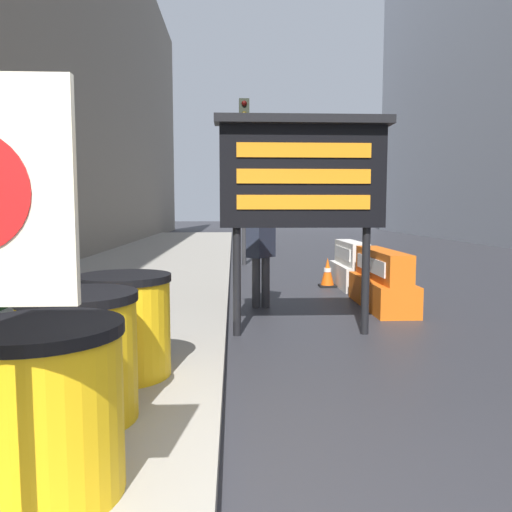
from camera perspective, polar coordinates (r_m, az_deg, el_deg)
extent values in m
cylinder|color=yellow|center=(2.79, -23.04, -16.48)|extent=(0.76, 0.76, 0.81)
cylinder|color=black|center=(2.66, -23.39, -7.71)|extent=(0.79, 0.79, 0.06)
cylinder|color=yellow|center=(3.62, -19.55, -11.24)|extent=(0.76, 0.76, 0.81)
cylinder|color=black|center=(3.52, -19.77, -4.43)|extent=(0.79, 0.79, 0.06)
cylinder|color=yellow|center=(4.43, -14.73, -8.04)|extent=(0.76, 0.76, 0.81)
cylinder|color=black|center=(4.35, -14.87, -2.45)|extent=(0.79, 0.79, 0.06)
cylinder|color=black|center=(6.18, -2.20, -2.98)|extent=(0.10, 0.10, 1.35)
cylinder|color=black|center=(6.40, 12.41, -2.82)|extent=(0.10, 0.10, 1.35)
cube|color=black|center=(6.19, 5.34, 8.99)|extent=(2.01, 0.24, 1.23)
cube|color=black|center=(6.19, 5.49, 15.19)|extent=(2.13, 0.34, 0.10)
cube|color=orange|center=(6.08, 5.53, 11.96)|extent=(1.61, 0.02, 0.17)
cube|color=orange|center=(6.06, 5.51, 9.06)|extent=(1.61, 0.02, 0.17)
cube|color=orange|center=(6.04, 5.48, 6.14)|extent=(1.61, 0.02, 0.17)
cube|color=orange|center=(8.25, 14.16, -4.14)|extent=(0.61, 1.94, 0.46)
cube|color=orange|center=(8.18, 14.24, -0.95)|extent=(0.37, 1.94, 0.46)
cube|color=white|center=(8.13, 12.92, -0.96)|extent=(0.02, 1.55, 0.23)
cube|color=silver|center=(10.24, 10.80, -2.22)|extent=(0.57, 1.63, 0.46)
cube|color=silver|center=(10.19, 10.85, 0.35)|extent=(0.34, 1.63, 0.46)
cube|color=white|center=(10.15, 9.85, 0.34)|extent=(0.02, 1.30, 0.23)
cube|color=black|center=(10.22, 8.15, -3.39)|extent=(0.33, 0.33, 0.04)
cone|color=#EA560F|center=(10.18, 8.18, -1.74)|extent=(0.27, 0.27, 0.55)
cylinder|color=white|center=(10.17, 8.18, -1.59)|extent=(0.15, 0.15, 0.08)
cube|color=black|center=(7.98, 15.28, -6.01)|extent=(0.32, 0.32, 0.04)
cone|color=#EA560F|center=(7.93, 15.33, -4.02)|extent=(0.25, 0.25, 0.52)
cylinder|color=white|center=(7.93, 15.33, -3.83)|extent=(0.15, 0.15, 0.07)
cylinder|color=#2D2D30|center=(14.02, -1.37, 8.25)|extent=(0.12, 0.12, 4.53)
cube|color=#23281E|center=(14.07, -1.37, 15.80)|extent=(0.28, 0.28, 0.84)
sphere|color=#360605|center=(13.98, -1.36, 17.04)|extent=(0.15, 0.15, 0.15)
sphere|color=#392C06|center=(13.93, -1.35, 15.91)|extent=(0.15, 0.15, 0.15)
sphere|color=green|center=(13.88, -1.35, 14.77)|extent=(0.15, 0.15, 0.15)
cylinder|color=#333338|center=(7.99, 0.02, -3.01)|extent=(0.13, 0.13, 0.81)
cylinder|color=#333338|center=(8.00, 1.10, -3.00)|extent=(0.13, 0.13, 0.81)
cube|color=#232838|center=(7.92, 0.57, 2.17)|extent=(0.48, 0.50, 0.64)
sphere|color=gray|center=(7.91, 0.57, 5.29)|extent=(0.22, 0.22, 0.22)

